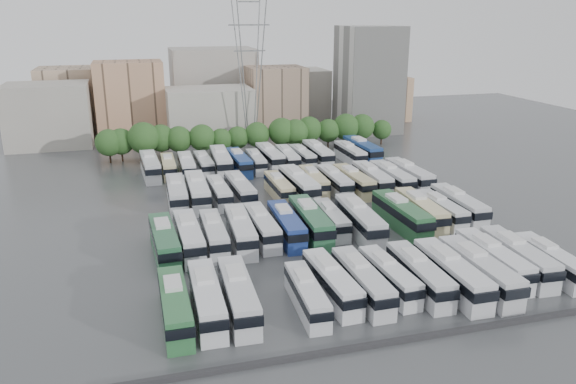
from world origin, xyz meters
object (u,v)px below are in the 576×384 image
object	(u,v)px
bus_r2_s13	(409,175)
electricity_pylon	(250,62)
bus_r0_s8	(419,274)
bus_r2_s3	(219,192)
bus_r0_s7	(389,276)
bus_r3_s13	(362,150)
bus_r1_s3	(240,230)
bus_r1_s13	(459,205)
bus_r0_s5	(332,282)
bus_r1_s10	(401,214)
bus_r3_s8	(288,158)
bus_r0_s9	(451,273)
bus_r2_s10	(353,181)
bus_r2_s7	(299,184)
bus_r1_s5	(286,225)
bus_r3_s1	(169,166)
bus_r2_s2	(197,191)
bus_r3_s2	(187,166)
bus_r1_s1	(189,236)
bus_r1_s11	(420,210)
bus_r0_s13	(551,261)
bus_r3_s7	(270,157)
bus_r0_s12	(517,257)
bus_r1_s8	(359,220)
bus_r3_s9	(302,156)
bus_r1_s2	(214,234)
bus_r2_s1	(177,193)
bus_r3_s12	(350,153)
bus_r1_s0	(164,241)
bus_r1_s4	(262,226)
apartment_tower	(369,80)
bus_r3_s5	(239,162)
bus_r0_s10	(479,271)
bus_r0_s2	(238,295)
bus_r0_s1	(207,298)
bus_r0_s11	(493,259)
bus_r1_s7	(331,219)
bus_r2_s6	(279,187)
bus_r3_s0	(150,166)
bus_r3_s10	(318,153)
bus_r2_s12	(392,178)
bus_r2_s8	(314,181)
bus_r2_s9	(335,181)
bus_r0_s6	(362,281)
bus_r2_s11	(372,178)
bus_r1_s6	(310,221)
bus_r1_s12	(441,210)

from	to	relation	value
bus_r2_s13	electricity_pylon	bearing A→B (deg)	115.20
bus_r0_s8	bus_r2_s3	size ratio (longest dim) A/B	1.07
bus_r0_s7	bus_r3_s13	size ratio (longest dim) A/B	0.82
bus_r1_s3	bus_r1_s13	size ratio (longest dim) A/B	1.00
bus_r0_s5	bus_r1_s10	bearing A→B (deg)	42.91
bus_r3_s8	bus_r0_s9	bearing A→B (deg)	-84.64
bus_r2_s3	bus_r2_s10	bearing A→B (deg)	-2.60
bus_r2_s7	bus_r2_s10	distance (m)	9.70
bus_r1_s5	bus_r3_s1	bearing A→B (deg)	111.52
bus_r2_s2	bus_r3_s2	bearing A→B (deg)	90.83
bus_r1_s1	bus_r1_s11	distance (m)	33.19
bus_r0_s5	bus_r0_s13	world-z (taller)	bus_r0_s5
bus_r3_s7	bus_r0_s12	bearing A→B (deg)	-74.77
bus_r1_s8	bus_r3_s9	world-z (taller)	bus_r1_s8
bus_r1_s2	bus_r1_s13	size ratio (longest dim) A/B	0.93
bus_r2_s1	bus_r3_s12	distance (m)	40.24
bus_r2_s13	bus_r2_s7	bearing A→B (deg)	178.66
bus_r0_s7	bus_r2_s7	world-z (taller)	bus_r2_s7
bus_r1_s0	bus_r3_s1	bearing A→B (deg)	82.66
bus_r1_s4	bus_r3_s8	world-z (taller)	bus_r1_s4
apartment_tower	bus_r3_s5	size ratio (longest dim) A/B	2.09
bus_r0_s10	bus_r1_s5	size ratio (longest dim) A/B	1.06
bus_r0_s2	bus_r0_s5	bearing A→B (deg)	3.62
bus_r0_s1	bus_r0_s10	size ratio (longest dim) A/B	0.95
apartment_tower	bus_r0_s11	size ratio (longest dim) A/B	2.07
bus_r0_s2	bus_r1_s7	xyz separation A→B (m)	(16.72, 18.67, -0.26)
bus_r2_s6	bus_r3_s0	xyz separation A→B (m)	(-19.83, 18.48, 0.26)
apartment_tower	bus_r2_s6	bearing A→B (deg)	-127.36
bus_r1_s2	bus_r3_s10	size ratio (longest dim) A/B	0.92
bus_r0_s12	bus_r2_s12	bearing A→B (deg)	92.44
bus_r2_s8	bus_r2_s9	world-z (taller)	bus_r2_s9
bus_r0_s11	bus_r3_s12	distance (m)	52.44
bus_r0_s12	bus_r2_s12	size ratio (longest dim) A/B	0.99
bus_r0_s6	bus_r2_s9	distance (m)	37.01
bus_r3_s1	bus_r3_s7	bearing A→B (deg)	3.33
bus_r1_s0	bus_r3_s5	distance (m)	39.45
bus_r2_s7	bus_r0_s2	bearing A→B (deg)	-117.97
bus_r1_s2	bus_r2_s11	size ratio (longest dim) A/B	0.93
bus_r0_s5	bus_r2_s9	size ratio (longest dim) A/B	1.00
bus_r1_s8	bus_r0_s8	bearing A→B (deg)	-87.27
bus_r0_s7	bus_r1_s0	size ratio (longest dim) A/B	0.86
bus_r1_s0	bus_r3_s5	bearing A→B (deg)	63.11
bus_r0_s1	bus_r0_s6	xyz separation A→B (m)	(16.51, -0.53, -0.05)
bus_r2_s1	bus_r3_s7	xyz separation A→B (m)	(19.78, 19.02, -0.02)
bus_r0_s13	bus_r1_s6	world-z (taller)	bus_r1_s6
bus_r3_s1	bus_r2_s12	bearing A→B (deg)	-27.12
electricity_pylon	bus_r0_s10	distance (m)	77.65
bus_r0_s11	bus_r1_s12	distance (m)	17.59
bus_r2_s1	bus_r2_s12	bearing A→B (deg)	-0.42
bus_r0_s11	bus_r3_s12	size ratio (longest dim) A/B	1.05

